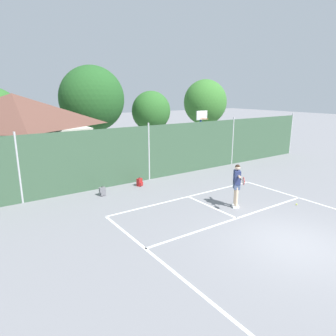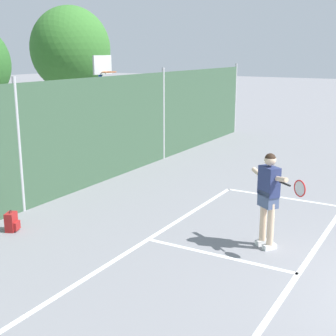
{
  "view_description": "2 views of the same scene",
  "coord_description": "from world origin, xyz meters",
  "px_view_note": "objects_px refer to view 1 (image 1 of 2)",
  "views": [
    {
      "loc": [
        -8.35,
        -4.91,
        4.74
      ],
      "look_at": [
        -0.89,
        5.88,
        1.43
      ],
      "focal_mm": 32.28,
      "sensor_mm": 36.0,
      "label": 1
    },
    {
      "loc": [
        -7.48,
        0.7,
        3.69
      ],
      "look_at": [
        0.66,
        5.42,
        1.35
      ],
      "focal_mm": 50.53,
      "sensor_mm": 36.0,
      "label": 2
    }
  ],
  "objects_px": {
    "basketball_hoop": "(201,129)",
    "tennis_player": "(237,182)",
    "backpack_grey": "(103,192)",
    "backpack_red": "(140,182)",
    "tennis_ball": "(297,204)"
  },
  "relations": [
    {
      "from": "basketball_hoop",
      "to": "tennis_ball",
      "type": "height_order",
      "value": "basketball_hoop"
    },
    {
      "from": "basketball_hoop",
      "to": "tennis_player",
      "type": "height_order",
      "value": "basketball_hoop"
    },
    {
      "from": "tennis_player",
      "to": "backpack_red",
      "type": "distance_m",
      "value": 5.33
    },
    {
      "from": "backpack_red",
      "to": "backpack_grey",
      "type": "bearing_deg",
      "value": -171.69
    },
    {
      "from": "backpack_grey",
      "to": "backpack_red",
      "type": "distance_m",
      "value": 2.2
    },
    {
      "from": "basketball_hoop",
      "to": "backpack_red",
      "type": "relative_size",
      "value": 7.67
    },
    {
      "from": "tennis_ball",
      "to": "backpack_grey",
      "type": "height_order",
      "value": "backpack_grey"
    },
    {
      "from": "tennis_player",
      "to": "backpack_grey",
      "type": "distance_m",
      "value": 6.19
    },
    {
      "from": "backpack_red",
      "to": "basketball_hoop",
      "type": "bearing_deg",
      "value": 19.71
    },
    {
      "from": "basketball_hoop",
      "to": "backpack_red",
      "type": "height_order",
      "value": "basketball_hoop"
    },
    {
      "from": "backpack_grey",
      "to": "tennis_player",
      "type": "bearing_deg",
      "value": -48.62
    },
    {
      "from": "tennis_player",
      "to": "tennis_ball",
      "type": "xyz_separation_m",
      "value": [
        2.35,
        -1.33,
        -1.08
      ]
    },
    {
      "from": "tennis_player",
      "to": "backpack_grey",
      "type": "xyz_separation_m",
      "value": [
        -4.05,
        4.59,
        -0.92
      ]
    },
    {
      "from": "tennis_ball",
      "to": "backpack_grey",
      "type": "relative_size",
      "value": 0.14
    },
    {
      "from": "tennis_ball",
      "to": "backpack_red",
      "type": "bearing_deg",
      "value": 124.03
    }
  ]
}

